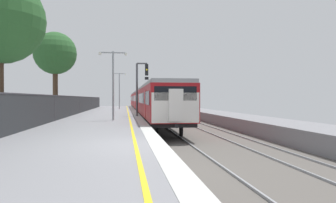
% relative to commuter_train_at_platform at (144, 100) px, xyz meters
% --- Properties ---
extents(ground, '(17.40, 110.00, 1.21)m').
position_rel_commuter_train_at_platform_xyz_m(ground, '(0.54, -36.40, -1.88)').
color(ground, gray).
extents(commuter_train_at_platform, '(2.83, 59.80, 3.81)m').
position_rel_commuter_train_at_platform_xyz_m(commuter_train_at_platform, '(0.00, 0.00, 0.00)').
color(commuter_train_at_platform, maroon).
rests_on(commuter_train_at_platform, ground).
extents(signal_gantry, '(1.10, 0.24, 4.67)m').
position_rel_commuter_train_at_platform_xyz_m(signal_gantry, '(-1.46, -19.25, 1.66)').
color(signal_gantry, '#47474C').
rests_on(signal_gantry, ground).
extents(platform_lamp_mid, '(2.00, 0.20, 4.87)m').
position_rel_commuter_train_at_platform_xyz_m(platform_lamp_mid, '(-3.62, -24.40, 1.66)').
color(platform_lamp_mid, '#93999E').
rests_on(platform_lamp_mid, ground).
extents(platform_lamp_far, '(2.00, 0.20, 5.33)m').
position_rel_commuter_train_at_platform_xyz_m(platform_lamp_far, '(-3.62, 0.02, 1.90)').
color(platform_lamp_far, '#93999E').
rests_on(platform_lamp_far, ground).
extents(background_tree_left, '(3.73, 3.73, 7.41)m').
position_rel_commuter_train_at_platform_xyz_m(background_tree_left, '(-8.81, -18.03, 4.14)').
color(background_tree_left, '#473323').
rests_on(background_tree_left, ground).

